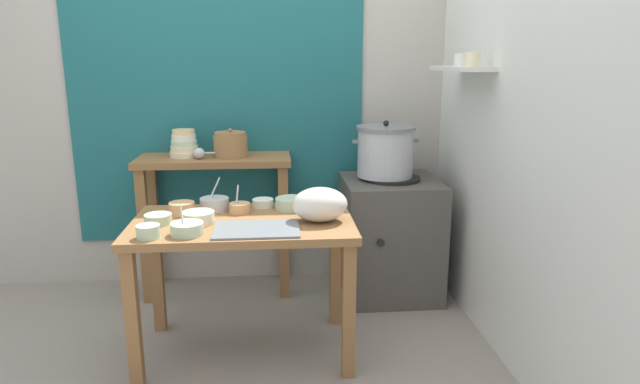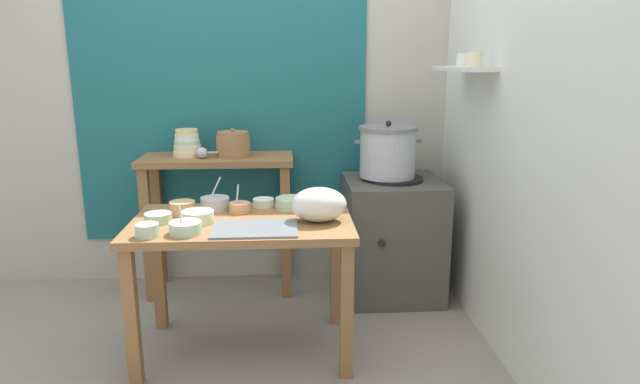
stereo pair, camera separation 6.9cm
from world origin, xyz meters
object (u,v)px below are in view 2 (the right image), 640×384
back_shelf_table (218,190)px  clay_pot (233,144)px  steamer_pot (388,151)px  ladle (204,153)px  stove_block (392,237)px  prep_bowl_3 (158,218)px  prep_bowl_6 (240,207)px  prep_bowl_7 (263,202)px  prep_bowl_8 (147,230)px  prep_bowl_0 (215,203)px  prep_bowl_1 (292,203)px  prep_bowl_2 (182,207)px  plastic_bag (319,204)px  prep_bowl_4 (198,216)px  bowl_stack_enamel (187,144)px  prep_bowl_5 (186,227)px  serving_tray (255,229)px  prep_table (243,241)px

back_shelf_table → clay_pot: (0.11, 0.00, 0.30)m
steamer_pot → ladle: (-1.14, 0.05, -0.01)m
stove_block → clay_pot: clay_pot is taller
stove_block → prep_bowl_3: (-1.31, -0.70, 0.36)m
prep_bowl_6 → prep_bowl_7: (0.12, 0.10, -0.00)m
clay_pot → prep_bowl_8: size_ratio=2.00×
clay_pot → prep_bowl_0: size_ratio=1.24×
prep_bowl_1 → prep_bowl_8: (-0.66, -0.44, 0.00)m
prep_bowl_2 → prep_bowl_3: size_ratio=1.00×
prep_bowl_1 → prep_bowl_8: 0.79m
plastic_bag → prep_bowl_7: plastic_bag is taller
prep_bowl_7 → prep_bowl_8: size_ratio=1.08×
ladle → prep_bowl_6: size_ratio=2.04×
steamer_pot → prep_bowl_4: size_ratio=2.67×
ladle → prep_bowl_0: 0.59m
plastic_bag → prep_bowl_6: size_ratio=1.90×
prep_bowl_4 → prep_bowl_6: 0.26m
bowl_stack_enamel → prep_bowl_5: bearing=-81.4°
prep_bowl_7 → bowl_stack_enamel: bearing=130.0°
back_shelf_table → stove_block: back_shelf_table is taller
prep_bowl_3 → prep_bowl_2: bearing=60.6°
prep_bowl_2 → prep_bowl_7: size_ratio=1.15×
bowl_stack_enamel → stove_block: bearing=-7.0°
ladle → stove_block: bearing=-3.3°
plastic_bag → prep_bowl_7: size_ratio=2.39×
plastic_bag → prep_bowl_8: size_ratio=2.59×
ladle → serving_tray: bearing=-68.6°
stove_block → ladle: 1.31m
prep_table → prep_bowl_7: size_ratio=9.59×
prep_bowl_3 → prep_bowl_7: prep_bowl_3 is taller
prep_bowl_6 → prep_bowl_7: size_ratio=1.26×
prep_bowl_5 → prep_bowl_2: bearing=102.6°
prep_bowl_1 → prep_bowl_4: size_ratio=1.10×
steamer_pot → ladle: 1.15m
back_shelf_table → plastic_bag: bearing=-55.1°
back_shelf_table → serving_tray: size_ratio=2.40×
bowl_stack_enamel → ladle: size_ratio=0.62×
steamer_pot → prep_bowl_6: bearing=-147.6°
steamer_pot → prep_bowl_3: 1.47m
prep_bowl_4 → serving_tray: bearing=-24.6°
prep_bowl_3 → prep_bowl_8: prep_bowl_8 is taller
stove_block → steamer_pot: steamer_pot is taller
bowl_stack_enamel → serving_tray: 1.14m
prep_bowl_4 → prep_bowl_7: size_ratio=1.37×
prep_bowl_2 → prep_bowl_3: 0.18m
prep_bowl_2 → prep_bowl_8: prep_bowl_2 is taller
prep_table → prep_bowl_2: prep_bowl_2 is taller
serving_tray → prep_bowl_8: 0.49m
prep_bowl_5 → prep_bowl_6: 0.41m
prep_bowl_1 → prep_bowl_5: (-0.49, -0.40, -0.00)m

